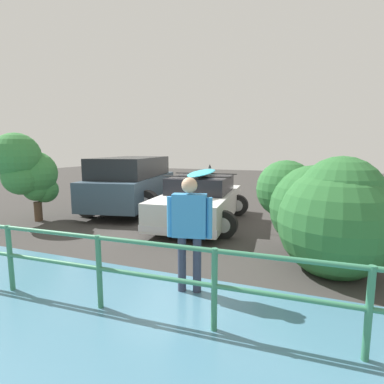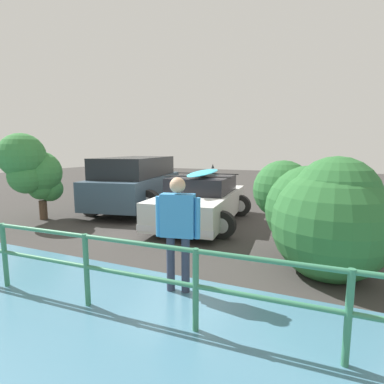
{
  "view_description": "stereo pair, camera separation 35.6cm",
  "coord_description": "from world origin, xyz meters",
  "px_view_note": "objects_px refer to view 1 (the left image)",
  "views": [
    {
      "loc": [
        -3.08,
        7.05,
        2.04
      ],
      "look_at": [
        -0.42,
        -0.03,
        0.95
      ],
      "focal_mm": 28.0,
      "sensor_mm": 36.0,
      "label": 1
    },
    {
      "loc": [
        -3.41,
        6.92,
        2.04
      ],
      "look_at": [
        -0.42,
        -0.03,
        0.95
      ],
      "focal_mm": 28.0,
      "sensor_mm": 36.0,
      "label": 2
    }
  ],
  "objects_px": {
    "sedan_car": "(200,200)",
    "bush_near_left": "(324,210)",
    "suv_car": "(132,182)",
    "person_bystander": "(189,224)",
    "bush_near_right": "(27,170)"
  },
  "relations": [
    {
      "from": "sedan_car",
      "to": "bush_near_left",
      "type": "relative_size",
      "value": 1.76
    },
    {
      "from": "sedan_car",
      "to": "suv_car",
      "type": "height_order",
      "value": "suv_car"
    },
    {
      "from": "person_bystander",
      "to": "bush_near_left",
      "type": "xyz_separation_m",
      "value": [
        -1.83,
        -1.73,
        -0.0
      ]
    },
    {
      "from": "sedan_car",
      "to": "person_bystander",
      "type": "relative_size",
      "value": 2.51
    },
    {
      "from": "suv_car",
      "to": "bush_near_left",
      "type": "bearing_deg",
      "value": 151.48
    },
    {
      "from": "bush_near_right",
      "to": "person_bystander",
      "type": "bearing_deg",
      "value": 158.12
    },
    {
      "from": "bush_near_left",
      "to": "bush_near_right",
      "type": "xyz_separation_m",
      "value": [
        7.47,
        -0.54,
        0.48
      ]
    },
    {
      "from": "suv_car",
      "to": "person_bystander",
      "type": "distance_m",
      "value": 6.26
    },
    {
      "from": "suv_car",
      "to": "sedan_car",
      "type": "bearing_deg",
      "value": 160.84
    },
    {
      "from": "sedan_car",
      "to": "suv_car",
      "type": "xyz_separation_m",
      "value": [
        2.75,
        -0.95,
        0.29
      ]
    },
    {
      "from": "suv_car",
      "to": "person_bystander",
      "type": "height_order",
      "value": "suv_car"
    },
    {
      "from": "person_bystander",
      "to": "sedan_car",
      "type": "bearing_deg",
      "value": -73.02
    },
    {
      "from": "suv_car",
      "to": "bush_near_left",
      "type": "height_order",
      "value": "bush_near_left"
    },
    {
      "from": "suv_car",
      "to": "bush_near_left",
      "type": "xyz_separation_m",
      "value": [
        -5.76,
        3.13,
        0.07
      ]
    },
    {
      "from": "suv_car",
      "to": "bush_near_right",
      "type": "bearing_deg",
      "value": 56.62
    }
  ]
}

